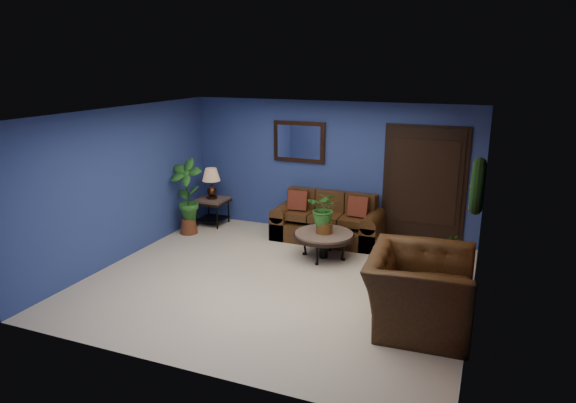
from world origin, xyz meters
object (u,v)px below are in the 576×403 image
at_px(sofa, 328,224).
at_px(side_chair, 332,214).
at_px(coffee_table, 324,236).
at_px(table_lamp, 211,180).
at_px(armchair, 420,290).
at_px(end_table, 212,205).

height_order(sofa, side_chair, sofa).
xyz_separation_m(coffee_table, table_lamp, (-2.65, 0.90, 0.54)).
distance_m(sofa, side_chair, 0.20).
relative_size(coffee_table, armchair, 0.72).
distance_m(sofa, table_lamp, 2.52).
xyz_separation_m(coffee_table, end_table, (-2.65, 0.90, 0.03)).
height_order(sofa, armchair, armchair).
distance_m(sofa, armchair, 3.32).
bearing_deg(sofa, coffee_table, -76.96).
relative_size(side_chair, armchair, 0.60).
xyz_separation_m(sofa, coffee_table, (0.21, -0.92, 0.09)).
xyz_separation_m(side_chair, armchair, (1.96, -2.68, -0.02)).
bearing_deg(coffee_table, side_chair, 99.41).
bearing_deg(end_table, coffee_table, -18.69).
bearing_deg(armchair, sofa, 34.36).
bearing_deg(side_chair, table_lamp, -179.94).
bearing_deg(sofa, table_lamp, -179.43).
relative_size(table_lamp, side_chair, 0.69).
bearing_deg(table_lamp, end_table, -90.00).
distance_m(coffee_table, armchair, 2.49).
xyz_separation_m(end_table, armchair, (4.45, -2.61, 0.05)).
distance_m(table_lamp, armchair, 5.18).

